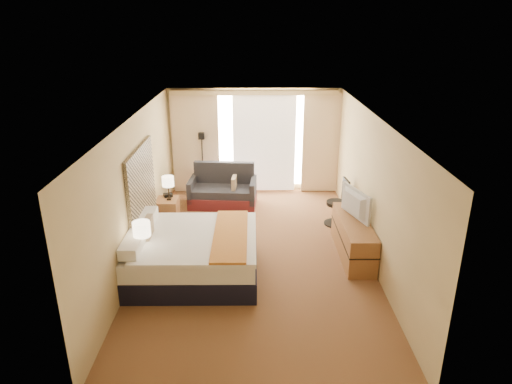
{
  "coord_description": "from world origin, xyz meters",
  "views": [
    {
      "loc": [
        -0.03,
        -7.59,
        4.17
      ],
      "look_at": [
        0.02,
        0.4,
        1.11
      ],
      "focal_mm": 32.0,
      "sensor_mm": 36.0,
      "label": 1
    }
  ],
  "objects_px": {
    "lamp_left": "(142,230)",
    "media_dresser": "(353,238)",
    "nightstand_left": "(141,271)",
    "nightstand_right": "(168,211)",
    "desk_chair": "(339,204)",
    "loveseat": "(223,192)",
    "bed": "(193,254)",
    "floor_lamp": "(202,151)",
    "lamp_right": "(168,182)",
    "television": "(351,204)"
  },
  "relations": [
    {
      "from": "nightstand_right",
      "to": "lamp_right",
      "type": "relative_size",
      "value": 1.05
    },
    {
      "from": "nightstand_left",
      "to": "bed",
      "type": "relative_size",
      "value": 0.26
    },
    {
      "from": "lamp_right",
      "to": "television",
      "type": "bearing_deg",
      "value": -19.6
    },
    {
      "from": "nightstand_left",
      "to": "nightstand_right",
      "type": "relative_size",
      "value": 1.0
    },
    {
      "from": "nightstand_left",
      "to": "lamp_right",
      "type": "relative_size",
      "value": 1.05
    },
    {
      "from": "desk_chair",
      "to": "lamp_left",
      "type": "distance_m",
      "value": 4.36
    },
    {
      "from": "loveseat",
      "to": "floor_lamp",
      "type": "distance_m",
      "value": 1.25
    },
    {
      "from": "loveseat",
      "to": "bed",
      "type": "bearing_deg",
      "value": -91.63
    },
    {
      "from": "loveseat",
      "to": "lamp_left",
      "type": "bearing_deg",
      "value": -102.85
    },
    {
      "from": "bed",
      "to": "desk_chair",
      "type": "distance_m",
      "value": 3.51
    },
    {
      "from": "nightstand_left",
      "to": "media_dresser",
      "type": "height_order",
      "value": "media_dresser"
    },
    {
      "from": "nightstand_right",
      "to": "nightstand_left",
      "type": "bearing_deg",
      "value": -90.0
    },
    {
      "from": "nightstand_left",
      "to": "floor_lamp",
      "type": "distance_m",
      "value": 4.47
    },
    {
      "from": "bed",
      "to": "loveseat",
      "type": "xyz_separation_m",
      "value": [
        0.32,
        3.15,
        -0.06
      ]
    },
    {
      "from": "loveseat",
      "to": "floor_lamp",
      "type": "relative_size",
      "value": 1.03
    },
    {
      "from": "loveseat",
      "to": "floor_lamp",
      "type": "bearing_deg",
      "value": 128.73
    },
    {
      "from": "desk_chair",
      "to": "lamp_left",
      "type": "relative_size",
      "value": 1.71
    },
    {
      "from": "media_dresser",
      "to": "lamp_left",
      "type": "relative_size",
      "value": 3.03
    },
    {
      "from": "nightstand_left",
      "to": "floor_lamp",
      "type": "height_order",
      "value": "floor_lamp"
    },
    {
      "from": "floor_lamp",
      "to": "television",
      "type": "relative_size",
      "value": 1.65
    },
    {
      "from": "bed",
      "to": "floor_lamp",
      "type": "bearing_deg",
      "value": 93.3
    },
    {
      "from": "nightstand_right",
      "to": "television",
      "type": "distance_m",
      "value": 3.94
    },
    {
      "from": "loveseat",
      "to": "lamp_left",
      "type": "distance_m",
      "value": 3.72
    },
    {
      "from": "floor_lamp",
      "to": "desk_chair",
      "type": "distance_m",
      "value": 3.7
    },
    {
      "from": "media_dresser",
      "to": "loveseat",
      "type": "bearing_deg",
      "value": 135.8
    },
    {
      "from": "nightstand_right",
      "to": "television",
      "type": "height_order",
      "value": "television"
    },
    {
      "from": "bed",
      "to": "lamp_right",
      "type": "height_order",
      "value": "lamp_right"
    },
    {
      "from": "nightstand_left",
      "to": "lamp_left",
      "type": "height_order",
      "value": "lamp_left"
    },
    {
      "from": "nightstand_right",
      "to": "desk_chair",
      "type": "relative_size",
      "value": 0.54
    },
    {
      "from": "loveseat",
      "to": "desk_chair",
      "type": "relative_size",
      "value": 1.59
    },
    {
      "from": "lamp_left",
      "to": "nightstand_left",
      "type": "bearing_deg",
      "value": -139.04
    },
    {
      "from": "bed",
      "to": "nightstand_left",
      "type": "bearing_deg",
      "value": -153.68
    },
    {
      "from": "nightstand_left",
      "to": "loveseat",
      "type": "distance_m",
      "value": 3.72
    },
    {
      "from": "desk_chair",
      "to": "lamp_right",
      "type": "distance_m",
      "value": 3.66
    },
    {
      "from": "lamp_left",
      "to": "media_dresser",
      "type": "bearing_deg",
      "value": 15.36
    },
    {
      "from": "bed",
      "to": "floor_lamp",
      "type": "distance_m",
      "value": 4.02
    },
    {
      "from": "bed",
      "to": "media_dresser",
      "type": "bearing_deg",
      "value": 12.67
    },
    {
      "from": "desk_chair",
      "to": "nightstand_left",
      "type": "bearing_deg",
      "value": -152.04
    },
    {
      "from": "lamp_left",
      "to": "lamp_right",
      "type": "xyz_separation_m",
      "value": [
        -0.01,
        2.43,
        -0.06
      ]
    },
    {
      "from": "nightstand_left",
      "to": "nightstand_right",
      "type": "xyz_separation_m",
      "value": [
        0.0,
        2.5,
        0.0
      ]
    },
    {
      "from": "lamp_right",
      "to": "lamp_left",
      "type": "bearing_deg",
      "value": -89.88
    },
    {
      "from": "lamp_right",
      "to": "loveseat",
      "type": "bearing_deg",
      "value": 44.51
    },
    {
      "from": "floor_lamp",
      "to": "desk_chair",
      "type": "relative_size",
      "value": 1.54
    },
    {
      "from": "nightstand_right",
      "to": "media_dresser",
      "type": "relative_size",
      "value": 0.31
    },
    {
      "from": "loveseat",
      "to": "desk_chair",
      "type": "height_order",
      "value": "desk_chair"
    },
    {
      "from": "floor_lamp",
      "to": "lamp_left",
      "type": "xyz_separation_m",
      "value": [
        -0.52,
        -4.3,
        -0.1
      ]
    },
    {
      "from": "loveseat",
      "to": "floor_lamp",
      "type": "height_order",
      "value": "floor_lamp"
    },
    {
      "from": "lamp_left",
      "to": "lamp_right",
      "type": "relative_size",
      "value": 1.14
    },
    {
      "from": "nightstand_left",
      "to": "floor_lamp",
      "type": "relative_size",
      "value": 0.35
    },
    {
      "from": "loveseat",
      "to": "lamp_left",
      "type": "relative_size",
      "value": 2.72
    }
  ]
}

